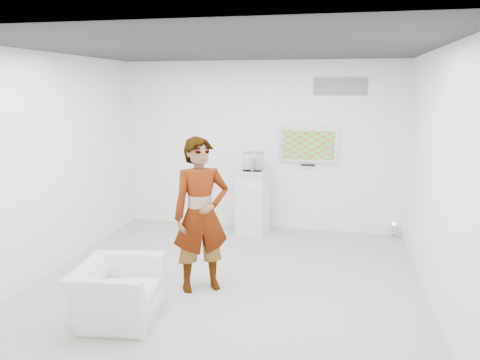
{
  "coord_description": "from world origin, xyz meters",
  "views": [
    {
      "loc": [
        1.33,
        -5.73,
        2.52
      ],
      "look_at": [
        0.01,
        0.6,
        1.25
      ],
      "focal_mm": 35.0,
      "sensor_mm": 36.0,
      "label": 1
    }
  ],
  "objects_px": {
    "person": "(201,215)",
    "floor_uplight": "(394,230)",
    "armchair": "(118,292)",
    "pedestal": "(253,202)",
    "tv": "(309,145)"
  },
  "relations": [
    {
      "from": "person",
      "to": "floor_uplight",
      "type": "xyz_separation_m",
      "value": [
        2.63,
        2.67,
        -0.85
      ]
    },
    {
      "from": "person",
      "to": "pedestal",
      "type": "bearing_deg",
      "value": 55.3
    },
    {
      "from": "person",
      "to": "floor_uplight",
      "type": "height_order",
      "value": "person"
    },
    {
      "from": "tv",
      "to": "armchair",
      "type": "height_order",
      "value": "tv"
    },
    {
      "from": "armchair",
      "to": "tv",
      "type": "bearing_deg",
      "value": -31.69
    },
    {
      "from": "person",
      "to": "pedestal",
      "type": "height_order",
      "value": "person"
    },
    {
      "from": "person",
      "to": "pedestal",
      "type": "distance_m",
      "value": 2.5
    },
    {
      "from": "pedestal",
      "to": "floor_uplight",
      "type": "distance_m",
      "value": 2.46
    },
    {
      "from": "tv",
      "to": "pedestal",
      "type": "height_order",
      "value": "tv"
    },
    {
      "from": "tv",
      "to": "armchair",
      "type": "xyz_separation_m",
      "value": [
        -1.82,
        -3.73,
        -1.24
      ]
    },
    {
      "from": "person",
      "to": "armchair",
      "type": "distance_m",
      "value": 1.34
    },
    {
      "from": "person",
      "to": "armchair",
      "type": "height_order",
      "value": "person"
    },
    {
      "from": "tv",
      "to": "pedestal",
      "type": "bearing_deg",
      "value": -160.78
    },
    {
      "from": "floor_uplight",
      "to": "pedestal",
      "type": "bearing_deg",
      "value": -174.93
    },
    {
      "from": "person",
      "to": "floor_uplight",
      "type": "bearing_deg",
      "value": 15.9
    }
  ]
}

